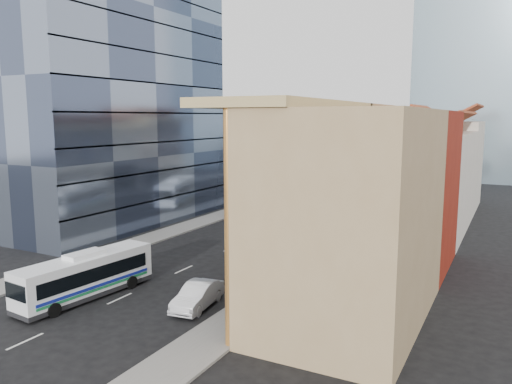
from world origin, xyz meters
The scene contains 15 objects.
ground centered at (0.00, 0.00, 0.00)m, with size 200.00×200.00×0.00m, color black.
sidewalk_right centered at (8.50, 22.00, 0.07)m, with size 3.00×90.00×0.15m, color slate.
sidewalk_left centered at (-8.50, 22.00, 0.07)m, with size 3.00×90.00×0.15m, color slate.
shophouse_tan centered at (14.00, 5.00, 6.00)m, with size 8.00×14.00×12.00m, color tan.
shophouse_red centered at (14.00, 17.00, 6.00)m, with size 8.00×10.00×12.00m, color maroon.
shophouse_cream_near centered at (14.00, 26.50, 5.00)m, with size 8.00×9.00×10.00m, color silver.
shophouse_cream_mid centered at (14.00, 35.50, 5.00)m, with size 8.00×9.00×10.00m, color silver.
shophouse_cream_far centered at (14.00, 46.00, 5.50)m, with size 8.00×12.00×11.00m, color silver.
office_tower centered at (-17.00, 19.00, 15.00)m, with size 12.00×26.00×30.00m, color #3C465F.
office_block_far centered at (-16.00, 42.00, 7.00)m, with size 10.00×18.00×14.00m, color gray.
bus_left_near centered at (-2.00, 0.16, 1.53)m, with size 2.23×9.54×3.06m, color white, non-canonical shape.
bus_left_far centered at (-4.13, 31.14, 1.83)m, with size 2.67×11.39×3.65m, color white, non-canonical shape.
bus_right centered at (3.87, 21.77, 1.80)m, with size 2.64×11.25×3.61m, color silver, non-canonical shape.
sedan_left centered at (-3.39, 4.65, 0.72)m, with size 1.72×4.25×1.44m, color white.
sedan_right centered at (5.31, 2.10, 0.76)m, with size 1.61×4.60×1.52m, color silver.
Camera 1 is at (22.02, -22.12, 11.55)m, focal length 35.00 mm.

